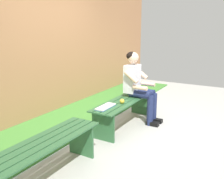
# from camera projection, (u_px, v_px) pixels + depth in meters

# --- Properties ---
(ground_plane) EXTENTS (10.00, 7.00, 0.04)m
(ground_plane) POSITION_uv_depth(u_px,v_px,m) (158.00, 167.00, 3.16)
(ground_plane) COLOR #B2B2AD
(grass_strip) EXTENTS (9.00, 2.18, 0.03)m
(grass_strip) POSITION_uv_depth(u_px,v_px,m) (24.00, 127.00, 4.36)
(grass_strip) COLOR #478C38
(grass_strip) RESTS_ON ground
(brick_wall) EXTENTS (9.50, 0.24, 2.90)m
(brick_wall) POSITION_uv_depth(u_px,v_px,m) (28.00, 41.00, 4.56)
(brick_wall) COLOR #B27A51
(brick_wall) RESTS_ON ground
(bench_near) EXTENTS (1.67, 0.45, 0.47)m
(bench_near) POSITION_uv_depth(u_px,v_px,m) (125.00, 106.00, 4.39)
(bench_near) COLOR #2D6038
(bench_near) RESTS_ON ground
(bench_far) EXTENTS (1.69, 0.45, 0.47)m
(bench_far) POSITION_uv_depth(u_px,v_px,m) (41.00, 153.00, 2.73)
(bench_far) COLOR #2D6038
(bench_far) RESTS_ON ground
(person_seated) EXTENTS (0.50, 0.69, 1.28)m
(person_seated) POSITION_uv_depth(u_px,v_px,m) (138.00, 84.00, 4.54)
(person_seated) COLOR silver
(person_seated) RESTS_ON ground
(apple) EXTENTS (0.08, 0.08, 0.08)m
(apple) POSITION_uv_depth(u_px,v_px,m) (122.00, 101.00, 4.14)
(apple) COLOR gold
(apple) RESTS_ON bench_near
(book_open) EXTENTS (0.41, 0.16, 0.02)m
(book_open) POSITION_uv_depth(u_px,v_px,m) (106.00, 107.00, 3.94)
(book_open) COLOR white
(book_open) RESTS_ON bench_near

